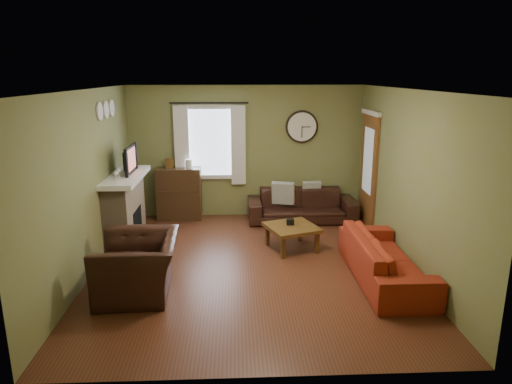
{
  "coord_description": "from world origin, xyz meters",
  "views": [
    {
      "loc": [
        -0.21,
        -6.36,
        2.81
      ],
      "look_at": [
        0.1,
        0.4,
        1.05
      ],
      "focal_mm": 32.0,
      "sensor_mm": 36.0,
      "label": 1
    }
  ],
  "objects_px": {
    "sofa_red": "(385,258)",
    "coffee_table": "(292,237)",
    "armchair": "(138,266)",
    "bookshelf": "(179,194)",
    "sofa_brown": "(302,205)"
  },
  "relations": [
    {
      "from": "coffee_table",
      "to": "sofa_brown",
      "type": "bearing_deg",
      "value": 75.88
    },
    {
      "from": "sofa_red",
      "to": "coffee_table",
      "type": "height_order",
      "value": "sofa_red"
    },
    {
      "from": "sofa_red",
      "to": "armchair",
      "type": "xyz_separation_m",
      "value": [
        -3.36,
        -0.27,
        0.07
      ]
    },
    {
      "from": "bookshelf",
      "to": "armchair",
      "type": "distance_m",
      "value": 3.19
    },
    {
      "from": "sofa_red",
      "to": "coffee_table",
      "type": "distance_m",
      "value": 1.66
    },
    {
      "from": "bookshelf",
      "to": "armchair",
      "type": "height_order",
      "value": "bookshelf"
    },
    {
      "from": "sofa_brown",
      "to": "armchair",
      "type": "xyz_separation_m",
      "value": [
        -2.58,
        -2.95,
        0.07
      ]
    },
    {
      "from": "sofa_brown",
      "to": "coffee_table",
      "type": "distance_m",
      "value": 1.56
    },
    {
      "from": "bookshelf",
      "to": "coffee_table",
      "type": "relative_size",
      "value": 1.36
    },
    {
      "from": "sofa_red",
      "to": "armchair",
      "type": "relative_size",
      "value": 1.81
    },
    {
      "from": "bookshelf",
      "to": "coffee_table",
      "type": "bearing_deg",
      "value": -40.55
    },
    {
      "from": "sofa_red",
      "to": "armchair",
      "type": "height_order",
      "value": "armchair"
    },
    {
      "from": "sofa_red",
      "to": "armchair",
      "type": "bearing_deg",
      "value": 94.51
    },
    {
      "from": "sofa_brown",
      "to": "bookshelf",
      "type": "bearing_deg",
      "value": 174.64
    },
    {
      "from": "bookshelf",
      "to": "sofa_brown",
      "type": "bearing_deg",
      "value": -5.36
    }
  ]
}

